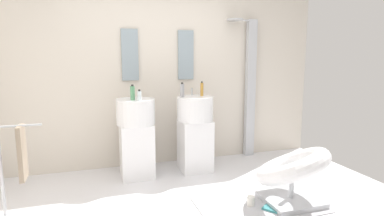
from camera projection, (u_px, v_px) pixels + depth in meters
ground_plane at (195, 216)px, 3.06m from camera, size 4.80×3.60×0.04m
rear_partition at (158, 72)px, 4.40m from camera, size 4.80×0.10×2.60m
pedestal_sink_left at (136, 135)px, 3.94m from camera, size 0.48×0.48×1.10m
pedestal_sink_right at (195, 131)px, 4.18m from camera, size 0.48×0.48×1.10m
vanity_mirror_left at (130, 55)px, 4.18m from camera, size 0.22×0.03×0.68m
vanity_mirror_right at (186, 55)px, 4.41m from camera, size 0.22×0.03×0.68m
shower_column at (249, 86)px, 4.74m from camera, size 0.49×0.24×2.05m
lounge_chair at (292, 171)px, 3.23m from camera, size 1.10×1.10×0.65m
towel_rack at (19, 155)px, 2.83m from camera, size 0.37×0.22×0.95m
area_rug at (259, 205)px, 3.23m from camera, size 1.25×0.75×0.01m
magazine_teal at (276, 206)px, 3.18m from camera, size 0.35×0.33×0.02m
coffee_mug at (251, 201)px, 3.20m from camera, size 0.08×0.08×0.10m
soap_bottle_green at (133, 93)px, 3.74m from camera, size 0.05×0.05×0.19m
soap_bottle_grey at (182, 90)px, 4.05m from camera, size 0.06×0.06×0.19m
soap_bottle_clear at (139, 96)px, 3.72m from camera, size 0.05×0.05×0.13m
soap_bottle_amber at (202, 89)px, 4.17m from camera, size 0.04×0.04×0.19m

